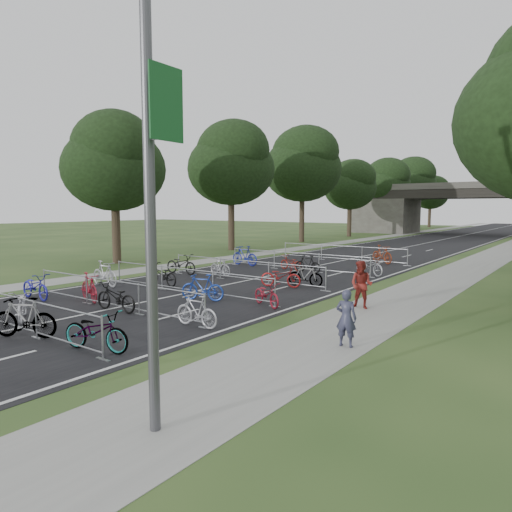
% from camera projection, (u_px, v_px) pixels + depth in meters
% --- Properties ---
extents(road, '(11.00, 140.00, 0.01)m').
position_uv_depth(road, '(436.00, 241.00, 50.85)').
color(road, black).
rests_on(road, ground).
extents(sidewalk_left, '(2.00, 140.00, 0.01)m').
position_uv_depth(sidewalk_left, '(372.00, 238.00, 55.27)').
color(sidewalk_left, gray).
rests_on(sidewalk_left, ground).
extents(lane_markings, '(0.12, 140.00, 0.00)m').
position_uv_depth(lane_markings, '(436.00, 241.00, 50.85)').
color(lane_markings, silver).
rests_on(lane_markings, ground).
extents(overpass_bridge, '(31.00, 8.00, 7.05)m').
position_uv_depth(overpass_bridge, '(468.00, 209.00, 62.48)').
color(overpass_bridge, '#44403C').
rests_on(overpass_bridge, ground).
extents(lamppost, '(0.61, 0.65, 8.21)m').
position_uv_depth(lamppost, '(150.00, 168.00, 7.07)').
color(lamppost, '#4C4C51').
rests_on(lamppost, ground).
extents(tree_left_0, '(6.72, 6.72, 10.25)m').
position_uv_depth(tree_left_0, '(114.00, 164.00, 29.63)').
color(tree_left_0, '#33261C').
rests_on(tree_left_0, ground).
extents(tree_left_1, '(7.56, 7.56, 11.53)m').
position_uv_depth(tree_left_1, '(231.00, 165.00, 39.15)').
color(tree_left_1, '#33261C').
rests_on(tree_left_1, ground).
extents(tree_left_2, '(8.40, 8.40, 12.81)m').
position_uv_depth(tree_left_2, '(303.00, 166.00, 48.67)').
color(tree_left_2, '#33261C').
rests_on(tree_left_2, ground).
extents(tree_left_3, '(6.72, 6.72, 10.25)m').
position_uv_depth(tree_left_3, '(351.00, 186.00, 58.44)').
color(tree_left_3, '#33261C').
rests_on(tree_left_3, ground).
extents(tree_left_4, '(7.56, 7.56, 11.53)m').
position_uv_depth(tree_left_4, '(385.00, 184.00, 67.96)').
color(tree_left_4, '#33261C').
rests_on(tree_left_4, ground).
extents(tree_left_5, '(8.40, 8.40, 12.81)m').
position_uv_depth(tree_left_5, '(411.00, 182.00, 77.47)').
color(tree_left_5, '#33261C').
rests_on(tree_left_5, ground).
extents(tree_left_6, '(6.72, 6.72, 10.25)m').
position_uv_depth(tree_left_6, '(431.00, 193.00, 87.25)').
color(tree_left_6, '#33261C').
rests_on(tree_left_6, ground).
extents(barrier_row_1, '(9.70, 0.08, 1.10)m').
position_uv_depth(barrier_row_1, '(10.00, 312.00, 13.66)').
color(barrier_row_1, gray).
rests_on(barrier_row_1, ground).
extents(barrier_row_2, '(9.70, 0.08, 1.10)m').
position_uv_depth(barrier_row_2, '(111.00, 294.00, 16.54)').
color(barrier_row_2, gray).
rests_on(barrier_row_2, ground).
extents(barrier_row_3, '(9.70, 0.08, 1.10)m').
position_uv_depth(barrier_row_3, '(186.00, 281.00, 19.58)').
color(barrier_row_3, gray).
rests_on(barrier_row_3, ground).
extents(barrier_row_4, '(9.70, 0.08, 1.10)m').
position_uv_depth(barrier_row_4, '(244.00, 271.00, 22.78)').
color(barrier_row_4, gray).
rests_on(barrier_row_4, ground).
extents(barrier_row_5, '(9.70, 0.08, 1.10)m').
position_uv_depth(barrier_row_5, '(296.00, 261.00, 26.78)').
color(barrier_row_5, gray).
rests_on(barrier_row_5, ground).
extents(barrier_row_6, '(9.70, 0.08, 1.10)m').
position_uv_depth(barrier_row_6, '(341.00, 253.00, 31.58)').
color(barrier_row_6, gray).
rests_on(barrier_row_6, ground).
extents(bike_5, '(1.97, 1.58, 1.00)m').
position_uv_depth(bike_5, '(23.00, 305.00, 14.86)').
color(bike_5, '#A7A7AF').
rests_on(bike_5, ground).
extents(bike_6, '(1.96, 1.40, 1.16)m').
position_uv_depth(bike_6, '(25.00, 318.00, 12.81)').
color(bike_6, gray).
rests_on(bike_6, ground).
extents(bike_7, '(2.12, 1.16, 1.06)m').
position_uv_depth(bike_7, '(96.00, 331.00, 11.62)').
color(bike_7, gray).
rests_on(bike_7, ground).
extents(bike_8, '(2.03, 0.78, 1.05)m').
position_uv_depth(bike_8, '(35.00, 287.00, 18.24)').
color(bike_8, '#1D1B97').
rests_on(bike_8, ground).
extents(bike_9, '(1.95, 1.06, 1.13)m').
position_uv_depth(bike_9, '(89.00, 288.00, 17.80)').
color(bike_9, maroon).
rests_on(bike_9, ground).
extents(bike_10, '(2.01, 0.77, 1.04)m').
position_uv_depth(bike_10, '(115.00, 297.00, 16.08)').
color(bike_10, black).
rests_on(bike_10, ground).
extents(bike_11, '(1.67, 0.47, 1.01)m').
position_uv_depth(bike_11, '(196.00, 311.00, 13.96)').
color(bike_11, '#B2B2BA').
rests_on(bike_11, ground).
extents(bike_12, '(2.02, 0.70, 1.19)m').
position_uv_depth(bike_12, '(105.00, 274.00, 21.28)').
color(bike_12, '#A5A5AD').
rests_on(bike_12, ground).
extents(bike_13, '(2.06, 0.85, 1.06)m').
position_uv_depth(bike_13, '(162.00, 275.00, 21.44)').
color(bike_13, black).
rests_on(bike_13, ground).
extents(bike_14, '(1.84, 1.10, 1.07)m').
position_uv_depth(bike_14, '(202.00, 288.00, 17.94)').
color(bike_14, '#1C3A9C').
rests_on(bike_14, ground).
extents(bike_15, '(1.83, 1.29, 0.91)m').
position_uv_depth(bike_15, '(267.00, 294.00, 16.97)').
color(bike_15, maroon).
rests_on(bike_15, ground).
extents(bike_16, '(2.17, 0.79, 1.13)m').
position_uv_depth(bike_16, '(181.00, 264.00, 25.23)').
color(bike_16, black).
rests_on(bike_16, ground).
extents(bike_17, '(1.70, 0.74, 0.99)m').
position_uv_depth(bike_17, '(220.00, 267.00, 24.58)').
color(bike_17, '#A1A2A8').
rests_on(bike_17, ground).
extents(bike_18, '(2.03, 1.17, 1.01)m').
position_uv_depth(bike_18, '(281.00, 277.00, 21.08)').
color(bike_18, maroon).
rests_on(bike_18, ground).
extents(bike_19, '(1.77, 0.75, 1.03)m').
position_uv_depth(bike_19, '(305.00, 276.00, 21.26)').
color(bike_19, gray).
rests_on(bike_19, ground).
extents(bike_20, '(2.14, 0.78, 1.26)m').
position_uv_depth(bike_20, '(245.00, 256.00, 29.01)').
color(bike_20, navy).
rests_on(bike_20, ground).
extents(bike_21, '(1.81, 0.98, 0.90)m').
position_uv_depth(bike_21, '(291.00, 263.00, 26.84)').
color(bike_21, maroon).
rests_on(bike_21, ground).
extents(bike_22, '(1.68, 0.55, 1.00)m').
position_uv_depth(bike_22, '(308.00, 264.00, 25.76)').
color(bike_22, black).
rests_on(bike_22, ground).
extents(bike_23, '(2.12, 1.48, 1.05)m').
position_uv_depth(bike_23, '(369.00, 266.00, 24.79)').
color(bike_23, '#97989E').
rests_on(bike_23, ground).
extents(bike_27, '(2.02, 1.54, 1.21)m').
position_uv_depth(bike_27, '(382.00, 254.00, 30.10)').
color(bike_27, maroon).
rests_on(bike_27, ground).
extents(pedestrian_a, '(0.60, 0.43, 1.53)m').
position_uv_depth(pedestrian_a, '(346.00, 318.00, 11.98)').
color(pedestrian_a, '#33344D').
rests_on(pedestrian_a, ground).
extents(pedestrian_b, '(0.86, 0.67, 1.75)m').
position_uv_depth(pedestrian_b, '(361.00, 285.00, 16.54)').
color(pedestrian_b, maroon).
rests_on(pedestrian_b, ground).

